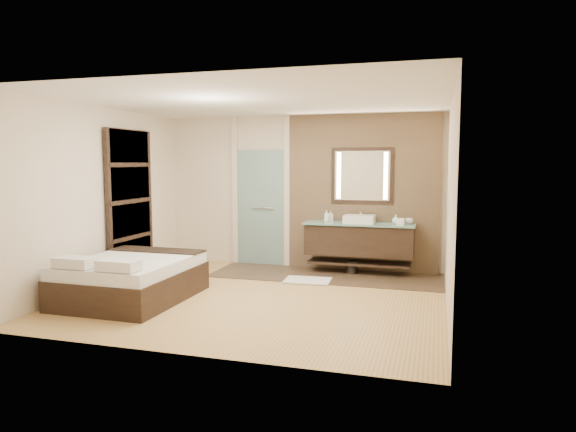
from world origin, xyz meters
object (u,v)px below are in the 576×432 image
(mirror_unit, at_px, (362,176))
(waste_bin, at_px, (352,267))
(vanity, at_px, (359,240))
(bed, at_px, (131,279))

(mirror_unit, xyz_separation_m, waste_bin, (-0.11, -0.31, -1.54))
(vanity, height_order, mirror_unit, mirror_unit)
(vanity, height_order, bed, vanity)
(waste_bin, bearing_deg, mirror_unit, 70.92)
(mirror_unit, height_order, waste_bin, mirror_unit)
(mirror_unit, relative_size, waste_bin, 4.78)
(mirror_unit, xyz_separation_m, bed, (-2.75, -2.77, -1.36))
(bed, relative_size, waste_bin, 8.25)
(vanity, bearing_deg, mirror_unit, 90.00)
(vanity, xyz_separation_m, bed, (-2.75, -2.53, -0.29))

